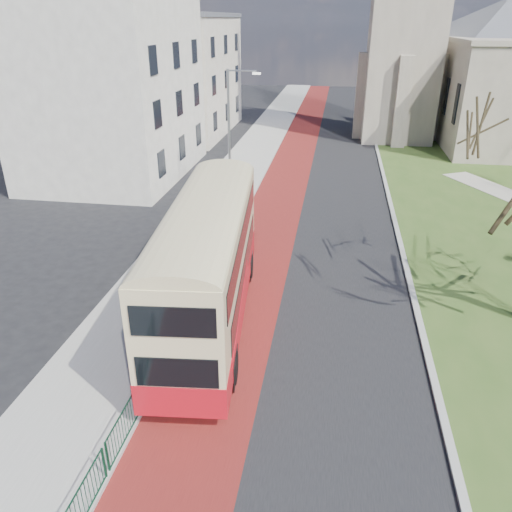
# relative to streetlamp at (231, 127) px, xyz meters

# --- Properties ---
(ground) EXTENTS (160.00, 160.00, 0.00)m
(ground) POSITION_rel_streetlamp_xyz_m (4.35, -18.00, -4.59)
(ground) COLOR black
(ground) RESTS_ON ground
(road_carriageway) EXTENTS (9.00, 120.00, 0.01)m
(road_carriageway) POSITION_rel_streetlamp_xyz_m (5.85, 2.00, -4.59)
(road_carriageway) COLOR black
(road_carriageway) RESTS_ON ground
(bus_lane) EXTENTS (3.40, 120.00, 0.01)m
(bus_lane) POSITION_rel_streetlamp_xyz_m (3.15, 2.00, -4.59)
(bus_lane) COLOR #591414
(bus_lane) RESTS_ON ground
(pavement_west) EXTENTS (4.00, 120.00, 0.12)m
(pavement_west) POSITION_rel_streetlamp_xyz_m (-0.65, 2.00, -4.53)
(pavement_west) COLOR gray
(pavement_west) RESTS_ON ground
(kerb_west) EXTENTS (0.25, 120.00, 0.13)m
(kerb_west) POSITION_rel_streetlamp_xyz_m (1.35, 2.00, -4.53)
(kerb_west) COLOR #999993
(kerb_west) RESTS_ON ground
(kerb_east) EXTENTS (0.25, 80.00, 0.13)m
(kerb_east) POSITION_rel_streetlamp_xyz_m (10.45, 4.00, -4.53)
(kerb_east) COLOR #999993
(kerb_east) RESTS_ON ground
(pedestrian_railing) EXTENTS (0.07, 24.00, 1.12)m
(pedestrian_railing) POSITION_rel_streetlamp_xyz_m (1.40, -14.00, -4.04)
(pedestrian_railing) COLOR #0D3922
(pedestrian_railing) RESTS_ON ground
(street_block_near) EXTENTS (10.30, 14.30, 13.00)m
(street_block_near) POSITION_rel_streetlamp_xyz_m (-9.65, 4.00, 1.92)
(street_block_near) COLOR beige
(street_block_near) RESTS_ON ground
(street_block_far) EXTENTS (10.30, 16.30, 11.50)m
(street_block_far) POSITION_rel_streetlamp_xyz_m (-9.65, 20.00, 1.17)
(street_block_far) COLOR beige
(street_block_far) RESTS_ON ground
(streetlamp) EXTENTS (2.13, 0.18, 8.00)m
(streetlamp) POSITION_rel_streetlamp_xyz_m (0.00, 0.00, 0.00)
(streetlamp) COLOR gray
(streetlamp) RESTS_ON pavement_west
(bus) EXTENTS (3.82, 11.87, 4.88)m
(bus) POSITION_rel_streetlamp_xyz_m (2.28, -15.45, -1.81)
(bus) COLOR #AC0F1A
(bus) RESTS_ON ground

